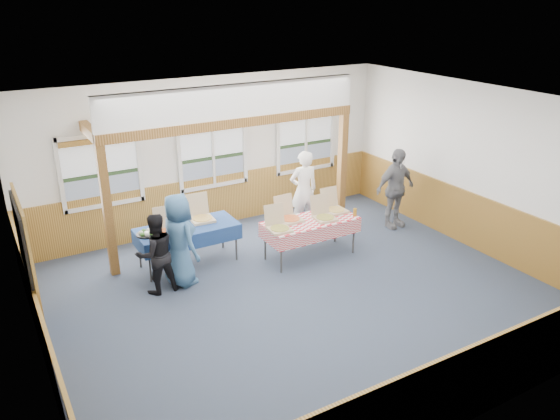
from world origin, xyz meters
The scene contains 31 objects.
floor centered at (0.00, 0.00, 0.00)m, with size 8.00×8.00×0.00m, color #2B3245.
ceiling centered at (0.00, 0.00, 3.20)m, with size 8.00×8.00×0.00m, color white.
wall_back centered at (0.00, 3.50, 1.60)m, with size 8.00×8.00×0.00m, color silver.
wall_front centered at (0.00, -3.50, 1.60)m, with size 8.00×8.00×0.00m, color silver.
wall_left centered at (-4.00, 0.00, 1.60)m, with size 8.00×8.00×0.00m, color silver.
wall_right centered at (4.00, 0.00, 1.60)m, with size 8.00×8.00×0.00m, color silver.
wainscot_back centered at (0.00, 3.48, 0.55)m, with size 7.98×0.05×1.10m, color brown.
wainscot_front centered at (0.00, -3.48, 0.55)m, with size 7.98×0.05×1.10m, color brown.
wainscot_left centered at (-3.98, 0.00, 0.55)m, with size 0.05×6.98×1.10m, color brown.
wainscot_right centered at (3.98, 0.00, 0.55)m, with size 0.05×6.98×1.10m, color brown.
cased_opening centered at (-3.96, 0.90, 1.05)m, with size 0.06×1.30×2.10m, color #373737.
window_left centered at (-2.30, 3.46, 1.68)m, with size 1.56×0.10×1.46m.
window_mid centered at (0.00, 3.46, 1.68)m, with size 1.56×0.10×1.46m.
window_right centered at (2.30, 3.46, 1.68)m, with size 1.56×0.10×1.46m.
post_left centered at (-2.50, 2.30, 1.20)m, with size 0.15×0.15×2.40m, color #583613.
post_right centered at (2.50, 2.30, 1.20)m, with size 0.15×0.15×2.40m, color #583613.
cross_beam centered at (0.00, 2.30, 2.49)m, with size 5.15×0.18×0.18m, color #583613.
table_left centered at (-1.19, 1.99, 0.70)m, with size 2.01×1.58×0.76m.
table_right centered at (0.93, 1.12, 0.70)m, with size 1.96×1.42×0.76m.
pizza_box_a centered at (-1.59, 1.88, 0.82)m, with size 0.43×0.51×0.43m.
pizza_box_b centered at (-0.84, 2.15, 0.83)m, with size 0.45×0.54×0.46m.
pizza_box_c centered at (0.19, 1.02, 0.82)m, with size 0.42×0.50×0.42m.
pizza_box_d centered at (0.58, 1.31, 0.82)m, with size 0.42×0.51×0.44m.
pizza_box_e centered at (1.19, 1.04, 0.82)m, with size 0.43×0.50×0.42m.
pizza_box_f centered at (1.58, 1.26, 0.82)m, with size 0.39×0.48×0.43m.
veggie_tray centered at (-1.94, 1.99, 0.79)m, with size 0.37×0.37×0.09m.
drink_glass centered at (1.78, 0.87, 0.83)m, with size 0.07×0.07×0.15m, color #916618.
woman_white centered at (1.56, 2.35, 0.86)m, with size 0.63×0.41×1.72m, color white.
woman_black centered at (-2.01, 1.29, 0.71)m, with size 0.69×0.54×1.41m, color black.
man_blue centered at (-1.57, 1.36, 0.83)m, with size 0.81×0.53×1.65m, color #33597F.
person_grey centered at (3.29, 1.45, 0.87)m, with size 1.02×0.42×1.74m, color slate.
Camera 1 is at (-4.29, -6.79, 4.75)m, focal length 35.00 mm.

